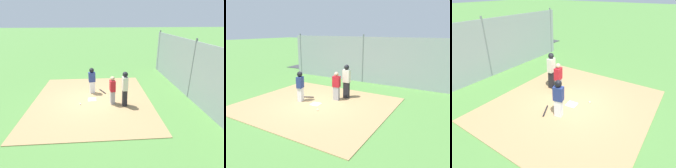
# 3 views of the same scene
# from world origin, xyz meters

# --- Properties ---
(ground_plane) EXTENTS (140.00, 140.00, 0.00)m
(ground_plane) POSITION_xyz_m (0.00, 0.00, 0.00)
(ground_plane) COLOR #51843D
(dirt_infield) EXTENTS (7.20, 6.40, 0.03)m
(dirt_infield) POSITION_xyz_m (0.00, 0.00, 0.01)
(dirt_infield) COLOR #A88456
(dirt_infield) RESTS_ON ground_plane
(home_plate) EXTENTS (0.47, 0.47, 0.02)m
(home_plate) POSITION_xyz_m (0.00, 0.00, 0.04)
(home_plate) COLOR white
(home_plate) RESTS_ON dirt_infield
(catcher) EXTENTS (0.41, 0.31, 1.52)m
(catcher) POSITION_xyz_m (-0.54, -1.11, 0.81)
(catcher) COLOR #9E9EA3
(catcher) RESTS_ON dirt_infield
(umpire) EXTENTS (0.39, 0.28, 1.84)m
(umpire) POSITION_xyz_m (-0.81, -1.72, 1.01)
(umpire) COLOR black
(umpire) RESTS_ON dirt_infield
(runner) EXTENTS (0.34, 0.43, 1.57)m
(runner) POSITION_xyz_m (0.97, -0.00, 0.92)
(runner) COLOR silver
(runner) RESTS_ON dirt_infield
(baseball_bat) EXTENTS (0.70, 0.39, 0.06)m
(baseball_bat) POSITION_xyz_m (1.06, -0.62, 0.06)
(baseball_bat) COLOR black
(baseball_bat) RESTS_ON dirt_infield
(baseball) EXTENTS (0.07, 0.07, 0.07)m
(baseball) POSITION_xyz_m (-0.57, 0.60, 0.07)
(baseball) COLOR white
(baseball) RESTS_ON dirt_infield
(backstop_fence) EXTENTS (12.00, 0.10, 3.35)m
(backstop_fence) POSITION_xyz_m (0.00, -5.56, 1.60)
(backstop_fence) COLOR #93999E
(backstop_fence) RESTS_ON ground_plane
(parked_car_blue) EXTENTS (4.29, 2.08, 1.28)m
(parked_car_blue) POSITION_xyz_m (6.05, -10.34, 0.61)
(parked_car_blue) COLOR #28428C
(parked_car_blue) RESTS_ON parking_lot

